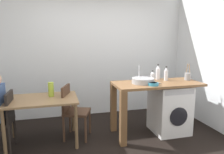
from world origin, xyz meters
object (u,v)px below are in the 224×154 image
(washing_machine, at_px, (169,108))
(vase, at_px, (51,89))
(chair_opposite, at_px, (72,109))
(utensil_crock, at_px, (188,76))
(bottle_squat_brown, at_px, (158,73))
(bottle_clear_small, at_px, (166,74))
(mixing_bowl, at_px, (153,84))
(dining_table, at_px, (42,104))
(chair_person_seat, at_px, (3,118))
(bottle_tall_green, at_px, (153,76))

(washing_machine, distance_m, vase, 2.08)
(chair_opposite, distance_m, utensil_crock, 2.13)
(bottle_squat_brown, relative_size, bottle_clear_small, 1.10)
(bottle_clear_small, relative_size, mixing_bowl, 1.50)
(chair_opposite, distance_m, mixing_bowl, 1.40)
(dining_table, bearing_deg, utensil_crock, -1.76)
(bottle_squat_brown, distance_m, mixing_bowl, 0.56)
(utensil_crock, relative_size, vase, 1.30)
(dining_table, xyz_separation_m, chair_opposite, (0.48, 0.08, -0.14))
(mixing_bowl, bearing_deg, utensil_crock, 17.37)
(chair_opposite, xyz_separation_m, washing_machine, (1.70, -0.21, -0.08))
(vase, bearing_deg, chair_person_seat, -163.73)
(dining_table, height_order, mixing_bowl, mixing_bowl)
(bottle_squat_brown, xyz_separation_m, vase, (-1.90, -0.03, -0.19))
(dining_table, bearing_deg, bottle_clear_small, -0.13)
(bottle_tall_green, bearing_deg, chair_person_seat, -176.58)
(dining_table, height_order, bottle_clear_small, bottle_clear_small)
(washing_machine, height_order, mixing_bowl, mixing_bowl)
(chair_person_seat, distance_m, bottle_squat_brown, 2.67)
(chair_person_seat, distance_m, vase, 0.80)
(mixing_bowl, bearing_deg, chair_opposite, 162.31)
(dining_table, distance_m, utensil_crock, 2.57)
(dining_table, relative_size, bottle_clear_small, 4.27)
(mixing_bowl, distance_m, vase, 1.65)
(chair_opposite, bearing_deg, mixing_bowl, 92.24)
(chair_opposite, height_order, utensil_crock, utensil_crock)
(bottle_squat_brown, bearing_deg, mixing_bowl, -124.15)
(chair_person_seat, relative_size, utensil_crock, 3.00)
(bottle_tall_green, distance_m, mixing_bowl, 0.41)
(chair_person_seat, distance_m, chair_opposite, 1.04)
(bottle_tall_green, bearing_deg, chair_opposite, 178.73)
(chair_opposite, bearing_deg, dining_table, -61.15)
(chair_opposite, height_order, vase, vase)
(bottle_squat_brown, bearing_deg, bottle_tall_green, -150.19)
(chair_opposite, height_order, mixing_bowl, mixing_bowl)
(chair_opposite, height_order, washing_machine, chair_opposite)
(bottle_clear_small, xyz_separation_m, vase, (-2.00, 0.10, -0.18))
(bottle_squat_brown, xyz_separation_m, mixing_bowl, (-0.31, -0.46, -0.10))
(chair_person_seat, xyz_separation_m, mixing_bowl, (2.29, -0.23, 0.44))
(dining_table, relative_size, bottle_tall_green, 6.02)
(bottle_squat_brown, bearing_deg, chair_person_seat, -174.95)
(bottle_clear_small, bearing_deg, vase, 177.00)
(chair_person_seat, height_order, chair_opposite, same)
(chair_opposite, bearing_deg, bottle_tall_green, 108.66)
(chair_person_seat, bearing_deg, mixing_bowl, -93.33)
(bottle_tall_green, bearing_deg, washing_machine, -33.07)
(washing_machine, xyz_separation_m, bottle_squat_brown, (-0.12, 0.26, 0.62))
(dining_table, distance_m, chair_person_seat, 0.57)
(bottle_clear_small, bearing_deg, dining_table, 179.87)
(bottle_tall_green, distance_m, bottle_squat_brown, 0.17)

